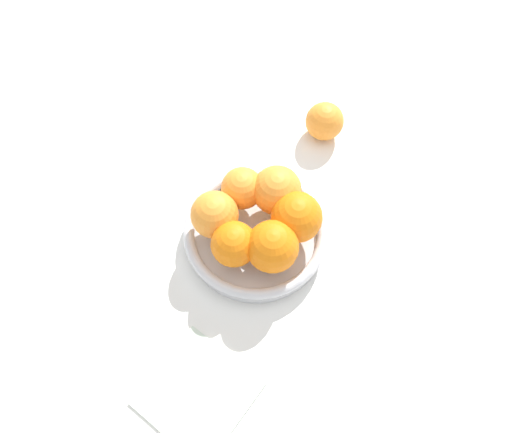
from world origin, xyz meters
TOP-DOWN VIEW (x-y plane):
  - ground_plane at (0.00, 0.00)m, footprint 4.00×4.00m
  - fruit_bowl at (0.00, 0.00)m, footprint 0.24×0.24m
  - orange_pile at (-0.00, 0.00)m, footprint 0.19×0.19m
  - stray_orange at (-0.24, -0.10)m, footprint 0.07×0.07m
  - napkin_folded at (0.22, 0.15)m, footprint 0.18×0.18m

SIDE VIEW (x-z plane):
  - ground_plane at x=0.00m, z-range 0.00..0.00m
  - napkin_folded at x=0.22m, z-range 0.00..0.01m
  - fruit_bowl at x=0.00m, z-range 0.00..0.04m
  - stray_orange at x=-0.24m, z-range 0.00..0.07m
  - orange_pile at x=0.00m, z-range 0.04..0.12m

